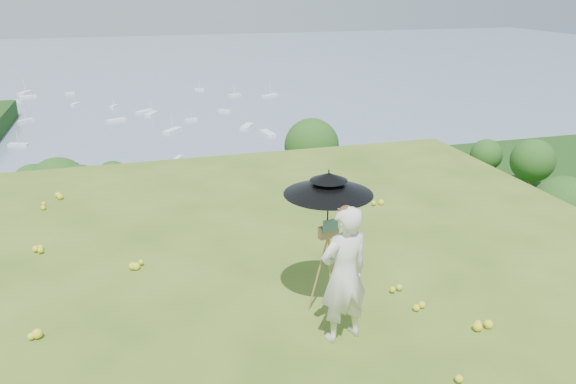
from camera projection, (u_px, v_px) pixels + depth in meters
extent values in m
plane|color=#46631C|center=(263.00, 283.00, 8.70)|extent=(14.00, 14.00, 0.00)
cube|color=#14370F|center=(177.00, 380.00, 50.34)|extent=(140.00, 56.00, 22.00)
cube|color=slate|center=(155.00, 255.00, 88.83)|extent=(170.00, 28.00, 8.00)
plane|color=gray|center=(131.00, 81.00, 236.82)|extent=(700.00, 700.00, 0.00)
imported|color=silver|center=(344.00, 274.00, 7.03)|extent=(0.75, 0.57, 1.86)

